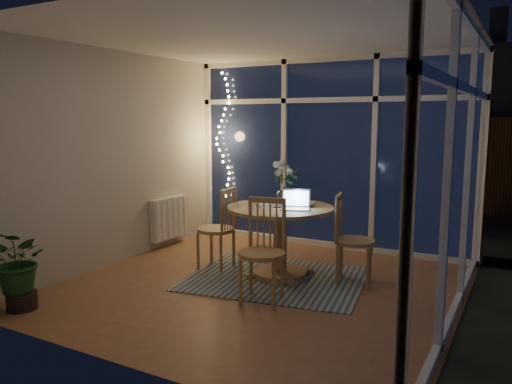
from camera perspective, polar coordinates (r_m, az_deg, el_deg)
floor at (r=5.44m, az=0.38°, el=-10.72°), size 4.00×4.00×0.00m
ceiling at (r=5.20m, az=0.41°, el=17.45°), size 4.00×4.00×0.00m
wall_back at (r=6.98m, az=8.32°, el=4.36°), size 4.00×0.04×2.60m
wall_front at (r=3.55m, az=-15.27°, el=0.28°), size 4.00×0.04×2.60m
wall_left at (r=6.36m, az=-15.65°, el=3.75°), size 0.04×4.00×2.60m
wall_right at (r=4.56m, az=23.05°, el=1.66°), size 0.04×4.00×2.60m
window_wall_back at (r=6.94m, az=8.20°, el=4.34°), size 4.00×0.10×2.60m
window_wall_right at (r=4.56m, az=22.55°, el=1.69°), size 0.10×4.00×2.60m
radiator at (r=7.11m, az=-9.92°, el=-2.92°), size 0.10×0.70×0.58m
fairy_lights at (r=7.60m, az=-3.75°, el=6.46°), size 0.24×0.10×1.85m
garden_patio at (r=9.88m, az=17.08°, el=-2.70°), size 12.00×6.00×0.10m
garden_fence at (r=10.35m, az=15.18°, el=3.24°), size 11.00×0.08×1.80m
neighbour_roof at (r=13.19m, az=19.89°, el=9.75°), size 7.00×3.00×2.20m
garden_shrubs at (r=8.66m, az=6.54°, el=-0.49°), size 0.90×0.90×0.90m
rug at (r=5.67m, az=2.29°, el=-9.86°), size 2.14×1.82×0.01m
dining_table at (r=5.64m, az=2.78°, el=-5.72°), size 1.36×1.36×0.81m
chair_left at (r=5.97m, az=-4.62°, el=-4.06°), size 0.49×0.49×0.99m
chair_right at (r=5.49m, az=11.21°, el=-5.31°), size 0.55×0.55×0.99m
chair_front at (r=4.84m, az=0.67°, el=-6.79°), size 0.56×0.56×1.03m
laptop at (r=5.38m, az=4.54°, el=-0.81°), size 0.38×0.36×0.23m
flower_vase at (r=5.83m, az=3.45°, el=-0.15°), size 0.23×0.23×0.21m
bowl at (r=5.62m, az=5.85°, el=-1.39°), size 0.17×0.17×0.04m
newspapers at (r=5.68m, az=2.18°, el=-1.36°), size 0.49×0.46×0.02m
phone at (r=5.51m, az=2.28°, el=-1.70°), size 0.13×0.09×0.01m
potted_plant at (r=5.20m, az=-25.38°, el=-8.07°), size 0.55×0.48×0.76m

